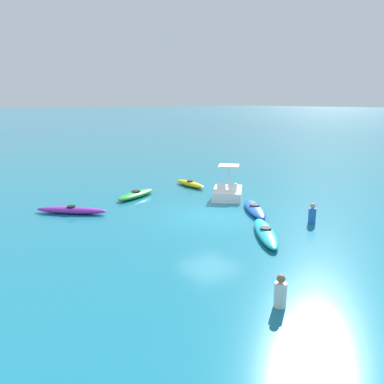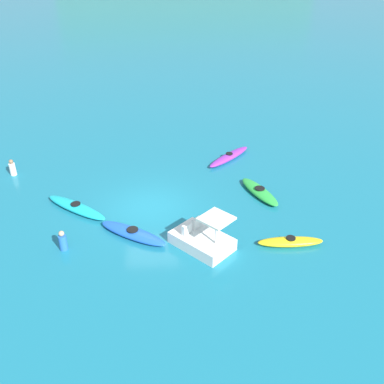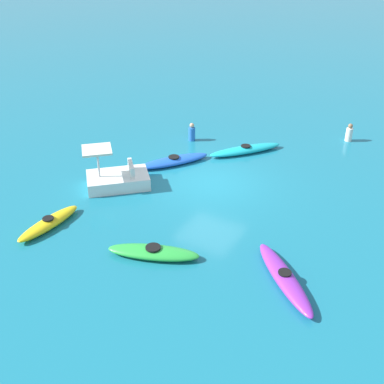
{
  "view_description": "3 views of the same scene",
  "coord_description": "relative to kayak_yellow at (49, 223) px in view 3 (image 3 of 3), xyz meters",
  "views": [
    {
      "loc": [
        -12.96,
        11.03,
        5.13
      ],
      "look_at": [
        3.5,
        -1.7,
        0.27
      ],
      "focal_mm": 36.66,
      "sensor_mm": 36.0,
      "label": 1
    },
    {
      "loc": [
        0.72,
        -17.1,
        10.81
      ],
      "look_at": [
        1.95,
        0.19,
        0.63
      ],
      "focal_mm": 40.93,
      "sensor_mm": 36.0,
      "label": 2
    },
    {
      "loc": [
        14.79,
        7.75,
        8.87
      ],
      "look_at": [
        2.16,
        0.37,
        0.7
      ],
      "focal_mm": 43.68,
      "sensor_mm": 36.0,
      "label": 3
    }
  ],
  "objects": [
    {
      "name": "kayak_cyan",
      "position": [
        -9.02,
        3.24,
        -0.0
      ],
      "size": [
        3.21,
        2.73,
        0.37
      ],
      "color": "#19B7C6",
      "rests_on": "ground_plane"
    },
    {
      "name": "kayak_yellow",
      "position": [
        0.0,
        0.0,
        0.0
      ],
      "size": [
        2.66,
        0.66,
        0.37
      ],
      "color": "yellow",
      "rests_on": "ground_plane"
    },
    {
      "name": "kayak_green",
      "position": [
        -0.42,
        4.04,
        0.0
      ],
      "size": [
        1.76,
        2.96,
        0.37
      ],
      "color": "green",
      "rests_on": "ground_plane"
    },
    {
      "name": "kayak_blue",
      "position": [
        -6.36,
        1.04,
        0.0
      ],
      "size": [
        3.08,
        2.42,
        0.37
      ],
      "color": "blue",
      "rests_on": "ground_plane"
    },
    {
      "name": "ground_plane",
      "position": [
        -5.68,
        3.25,
        -0.16
      ],
      "size": [
        600.0,
        600.0,
        0.0
      ],
      "primitive_type": "plane",
      "color": "#19728C"
    },
    {
      "name": "pedal_boat_white",
      "position": [
        -3.55,
        0.18,
        0.17
      ],
      "size": [
        2.74,
        2.77,
        1.68
      ],
      "color": "white",
      "rests_on": "ground_plane"
    },
    {
      "name": "person_near_shore",
      "position": [
        -12.83,
        6.95,
        0.22
      ],
      "size": [
        0.36,
        0.36,
        0.88
      ],
      "color": "silver",
      "rests_on": "ground_plane"
    },
    {
      "name": "kayak_purple",
      "position": [
        -1.33,
        7.98,
        -0.0
      ],
      "size": [
        2.82,
        2.83,
        0.37
      ],
      "color": "purple",
      "rests_on": "ground_plane"
    },
    {
      "name": "person_by_kayaks",
      "position": [
        -9.07,
        0.37,
        0.22
      ],
      "size": [
        0.45,
        0.45,
        0.88
      ],
      "color": "blue",
      "rests_on": "ground_plane"
    }
  ]
}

